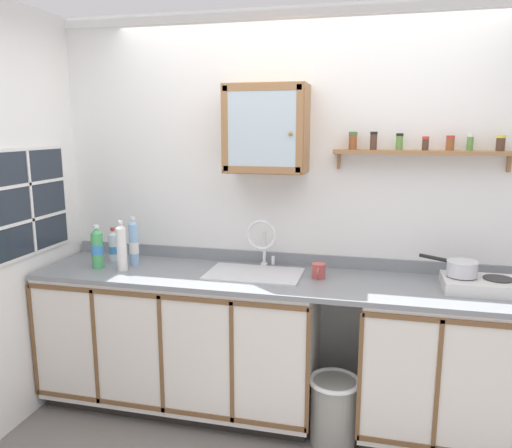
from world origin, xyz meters
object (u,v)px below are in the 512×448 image
object	(u,v)px
saucepan	(461,268)
mug	(319,271)
bottle_water_clear_1	(114,246)
trash_bin	(334,409)
wall_cabinet	(266,129)
sink	(255,277)
bottle_soda_green_0	(97,248)
hot_plate_stove	(480,285)
bottle_opaque_white_2	(122,248)
bottle_water_blue_3	(134,243)

from	to	relation	value
saucepan	mug	bearing A→B (deg)	-179.73
bottle_water_clear_1	trash_bin	world-z (taller)	bottle_water_clear_1
bottle_water_clear_1	wall_cabinet	distance (m)	1.33
bottle_water_clear_1	trash_bin	xyz separation A→B (m)	(1.56, -0.30, -0.83)
sink	bottle_soda_green_0	distance (m)	1.06
trash_bin	hot_plate_stove	bearing A→B (deg)	15.45
bottle_soda_green_0	mug	world-z (taller)	bottle_soda_green_0
hot_plate_stove	trash_bin	xyz separation A→B (m)	(-0.78, -0.22, -0.76)
bottle_opaque_white_2	mug	distance (m)	1.26
bottle_water_blue_3	trash_bin	world-z (taller)	bottle_water_blue_3
sink	hot_plate_stove	xyz separation A→B (m)	(1.31, -0.02, 0.06)
bottle_opaque_white_2	trash_bin	distance (m)	1.64
bottle_water_blue_3	saucepan	bearing A→B (deg)	-0.55
saucepan	bottle_soda_green_0	xyz separation A→B (m)	(-2.25, -0.12, 0.01)
bottle_soda_green_0	wall_cabinet	bearing A→B (deg)	12.60
sink	wall_cabinet	xyz separation A→B (m)	(0.04, 0.13, 0.92)
bottle_soda_green_0	wall_cabinet	world-z (taller)	wall_cabinet
bottle_soda_green_0	trash_bin	size ratio (longest dim) A/B	0.71
sink	trash_bin	bearing A→B (deg)	-23.44
bottle_soda_green_0	mug	bearing A→B (deg)	4.47
hot_plate_stove	bottle_water_clear_1	xyz separation A→B (m)	(-2.34, 0.09, 0.07)
hot_plate_stove	bottle_opaque_white_2	world-z (taller)	bottle_opaque_white_2
mug	wall_cabinet	size ratio (longest dim) A/B	0.23
bottle_water_blue_3	mug	size ratio (longest dim) A/B	2.64
bottle_soda_green_0	bottle_opaque_white_2	bearing A→B (deg)	-3.79
bottle_water_clear_1	bottle_water_blue_3	xyz separation A→B (m)	(0.18, -0.04, 0.04)
trash_bin	mug	bearing A→B (deg)	119.70
bottle_opaque_white_2	sink	bearing A→B (deg)	7.92
hot_plate_stove	wall_cabinet	distance (m)	1.55
bottle_soda_green_0	wall_cabinet	xyz separation A→B (m)	(1.08, 0.24, 0.77)
mug	bottle_water_clear_1	bearing A→B (deg)	177.34
sink	hot_plate_stove	world-z (taller)	sink
bottle_water_clear_1	bottle_opaque_white_2	distance (m)	0.26
bottle_soda_green_0	wall_cabinet	distance (m)	1.35
hot_plate_stove	bottle_soda_green_0	world-z (taller)	bottle_soda_green_0
bottle_water_clear_1	mug	world-z (taller)	bottle_water_clear_1
bottle_opaque_white_2	trash_bin	world-z (taller)	bottle_opaque_white_2
bottle_soda_green_0	bottle_water_blue_3	distance (m)	0.24
wall_cabinet	trash_bin	xyz separation A→B (m)	(0.49, -0.37, -1.62)
sink	bottle_water_blue_3	xyz separation A→B (m)	(-0.85, 0.03, 0.17)
bottle_water_clear_1	saucepan	bearing A→B (deg)	-1.60
bottle_water_clear_1	trash_bin	size ratio (longest dim) A/B	0.58
hot_plate_stove	trash_bin	size ratio (longest dim) A/B	1.00
bottle_water_clear_1	bottle_water_blue_3	world-z (taller)	bottle_water_blue_3
sink	mug	size ratio (longest dim) A/B	4.78
saucepan	wall_cabinet	bearing A→B (deg)	173.92
hot_plate_stove	mug	world-z (taller)	mug
bottle_water_clear_1	trash_bin	bearing A→B (deg)	-10.99
mug	trash_bin	distance (m)	0.82
bottle_opaque_white_2	mug	xyz separation A→B (m)	(1.25, 0.12, -0.10)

